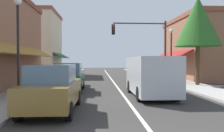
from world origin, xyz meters
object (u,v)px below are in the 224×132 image
object	(u,v)px
tree_right_near	(198,22)
parked_car_second_left	(69,77)
van_in_lane	(150,75)
traffic_signal_mast_arm	(147,40)
street_lamp_right_mid	(171,46)
street_lamp_left_near	(18,32)
parked_car_nearest_left	(53,89)

from	to	relation	value
tree_right_near	parked_car_second_left	bearing A→B (deg)	-166.18
van_in_lane	traffic_signal_mast_arm	size ratio (longest dim) A/B	0.93
parked_car_second_left	traffic_signal_mast_arm	xyz separation A→B (m)	(6.27, 6.37, 2.92)
traffic_signal_mast_arm	tree_right_near	distance (m)	5.16
traffic_signal_mast_arm	street_lamp_right_mid	xyz separation A→B (m)	(1.79, -1.55, -0.67)
traffic_signal_mast_arm	street_lamp_left_near	distance (m)	12.82
street_lamp_right_mid	tree_right_near	xyz separation A→B (m)	(1.18, -2.55, 1.68)
parked_car_nearest_left	parked_car_second_left	distance (m)	5.84
street_lamp_left_near	tree_right_near	xyz separation A→B (m)	(11.14, 5.77, 1.54)
parked_car_second_left	parked_car_nearest_left	bearing A→B (deg)	-88.92
parked_car_nearest_left	street_lamp_right_mid	bearing A→B (deg)	54.47
street_lamp_left_near	street_lamp_right_mid	size ratio (longest dim) A/B	1.05
van_in_lane	street_lamp_right_mid	world-z (taller)	street_lamp_right_mid
van_in_lane	parked_car_nearest_left	bearing A→B (deg)	-142.04
tree_right_near	traffic_signal_mast_arm	bearing A→B (deg)	125.93
parked_car_second_left	tree_right_near	size ratio (longest dim) A/B	0.62
street_lamp_left_near	street_lamp_right_mid	bearing A→B (deg)	39.89
traffic_signal_mast_arm	street_lamp_left_near	size ratio (longest dim) A/B	1.15
parked_car_nearest_left	van_in_lane	bearing A→B (deg)	39.36
traffic_signal_mast_arm	tree_right_near	world-z (taller)	tree_right_near
van_in_lane	tree_right_near	bearing A→B (deg)	44.44
traffic_signal_mast_arm	van_in_lane	bearing A→B (deg)	-100.70
van_in_lane	tree_right_near	xyz separation A→B (m)	(4.61, 4.56, 3.66)
street_lamp_left_near	street_lamp_right_mid	world-z (taller)	street_lamp_left_near
parked_car_nearest_left	traffic_signal_mast_arm	xyz separation A→B (m)	(6.15, 12.21, 2.92)
parked_car_second_left	traffic_signal_mast_arm	bearing A→B (deg)	45.36
parked_car_nearest_left	tree_right_near	world-z (taller)	tree_right_near
parked_car_nearest_left	tree_right_near	distance (m)	12.82
van_in_lane	traffic_signal_mast_arm	distance (m)	9.20
parked_car_nearest_left	street_lamp_left_near	size ratio (longest dim) A/B	0.85
parked_car_second_left	street_lamp_right_mid	distance (m)	9.66
street_lamp_right_mid	street_lamp_left_near	bearing A→B (deg)	-140.11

